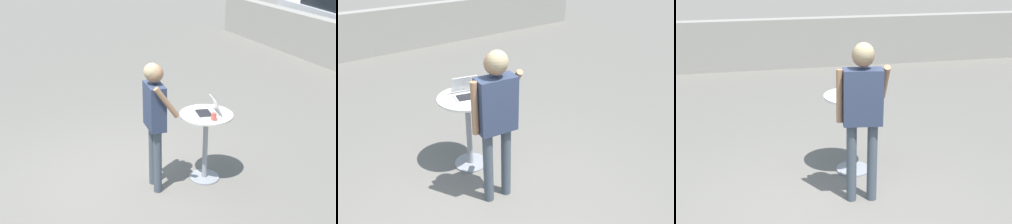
% 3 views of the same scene
% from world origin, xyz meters
% --- Properties ---
extents(cafe_table, '(0.72, 0.72, 0.99)m').
position_xyz_m(cafe_table, '(0.36, 1.12, 0.68)').
color(cafe_table, gray).
rests_on(cafe_table, ground_plane).
extents(laptop, '(0.38, 0.40, 0.23)m').
position_xyz_m(laptop, '(0.37, 1.14, 1.04)').
color(laptop, silver).
rests_on(laptop, cafe_table).
extents(coffee_mug, '(0.11, 0.07, 0.09)m').
position_xyz_m(coffee_mug, '(0.58, 1.10, 1.04)').
color(coffee_mug, '#C14C42').
rests_on(coffee_mug, cafe_table).
extents(standing_person, '(0.58, 0.36, 1.77)m').
position_xyz_m(standing_person, '(0.28, 0.39, 1.14)').
color(standing_person, '#424C56').
rests_on(standing_person, ground_plane).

